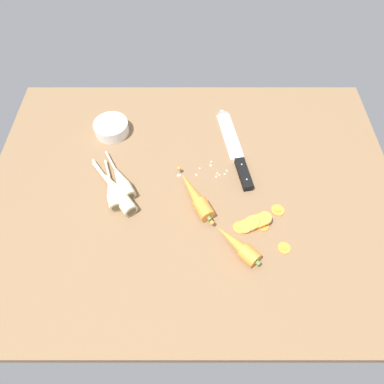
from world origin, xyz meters
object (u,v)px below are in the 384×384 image
(parsnip_front, at_px, (116,192))
(carrot_slice_stack, at_px, (253,223))
(whole_carrot, at_px, (196,196))
(parsnip_mid_left, at_px, (113,191))
(parsnip_back, at_px, (121,181))
(carrot_slice_stray_near, at_px, (284,247))
(whole_carrot_second, at_px, (238,245))
(carrot_slice_stray_mid, at_px, (278,210))
(chefs_knife, at_px, (233,144))
(parsnip_mid_right, at_px, (118,193))
(carrot_slice_stray_far, at_px, (263,225))
(prep_bowl, at_px, (111,128))

(parsnip_front, height_order, carrot_slice_stack, parsnip_front)
(whole_carrot, xyz_separation_m, parsnip_mid_left, (-0.24, 0.02, -0.00))
(parsnip_back, distance_m, carrot_slice_stray_near, 0.49)
(whole_carrot_second, bearing_deg, parsnip_back, 147.67)
(parsnip_back, distance_m, carrot_slice_stray_mid, 0.45)
(chefs_knife, height_order, parsnip_mid_right, parsnip_mid_right)
(carrot_slice_stray_far, distance_m, prep_bowl, 0.57)
(parsnip_mid_left, bearing_deg, whole_carrot, -4.84)
(whole_carrot, bearing_deg, whole_carrot_second, -54.49)
(chefs_knife, relative_size, carrot_slice_stack, 3.28)
(chefs_knife, bearing_deg, carrot_slice_stray_far, -78.12)
(chefs_knife, bearing_deg, parsnip_front, -151.20)
(parsnip_mid_left, distance_m, prep_bowl, 0.25)
(whole_carrot_second, xyz_separation_m, parsnip_mid_right, (-0.33, 0.16, -0.00))
(chefs_knife, height_order, carrot_slice_stray_far, chefs_knife)
(parsnip_front, relative_size, carrot_slice_stray_mid, 4.79)
(carrot_slice_stack, height_order, carrot_slice_stray_near, carrot_slice_stack)
(parsnip_front, height_order, parsnip_back, same)
(parsnip_back, height_order, carrot_slice_stray_near, parsnip_back)
(chefs_knife, xyz_separation_m, parsnip_back, (-0.34, -0.15, 0.01))
(parsnip_mid_left, relative_size, carrot_slice_stray_near, 5.32)
(whole_carrot, distance_m, parsnip_back, 0.22)
(parsnip_mid_left, bearing_deg, carrot_slice_stray_near, -19.82)
(whole_carrot_second, distance_m, carrot_slice_stack, 0.09)
(whole_carrot_second, relative_size, parsnip_back, 0.72)
(parsnip_back, bearing_deg, carrot_slice_stray_mid, -11.28)
(parsnip_front, relative_size, parsnip_back, 0.97)
(parsnip_front, xyz_separation_m, parsnip_mid_left, (-0.01, 0.00, 0.00))
(whole_carrot, height_order, carrot_slice_stray_near, whole_carrot)
(carrot_slice_stray_near, xyz_separation_m, carrot_slice_stray_mid, (-0.00, 0.11, -0.00))
(prep_bowl, bearing_deg, carrot_slice_stray_far, -37.53)
(chefs_knife, distance_m, prep_bowl, 0.40)
(carrot_slice_stack, xyz_separation_m, carrot_slice_stray_near, (0.08, -0.07, -0.01))
(parsnip_mid_right, height_order, carrot_slice_stack, parsnip_mid_right)
(parsnip_mid_right, xyz_separation_m, carrot_slice_stack, (0.37, -0.09, -0.01))
(parsnip_back, height_order, carrot_slice_stray_far, parsnip_back)
(whole_carrot, xyz_separation_m, parsnip_front, (-0.23, 0.02, -0.00))
(whole_carrot_second, bearing_deg, carrot_slice_stray_mid, 43.41)
(carrot_slice_stray_near, bearing_deg, whole_carrot, 147.14)
(carrot_slice_stray_near, bearing_deg, carrot_slice_stray_far, 126.16)
(parsnip_front, bearing_deg, carrot_slice_stack, -13.98)
(whole_carrot, xyz_separation_m, prep_bowl, (-0.27, 0.27, 0.00))
(parsnip_back, height_order, carrot_slice_stack, parsnip_back)
(prep_bowl, bearing_deg, whole_carrot, -44.30)
(whole_carrot_second, height_order, carrot_slice_stray_mid, whole_carrot_second)
(carrot_slice_stray_far, height_order, prep_bowl, prep_bowl)
(carrot_slice_stray_near, relative_size, prep_bowl, 0.31)
(carrot_slice_stray_mid, bearing_deg, carrot_slice_stray_near, -89.67)
(whole_carrot, bearing_deg, parsnip_back, 165.63)
(carrot_slice_stray_mid, bearing_deg, parsnip_mid_left, 173.46)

